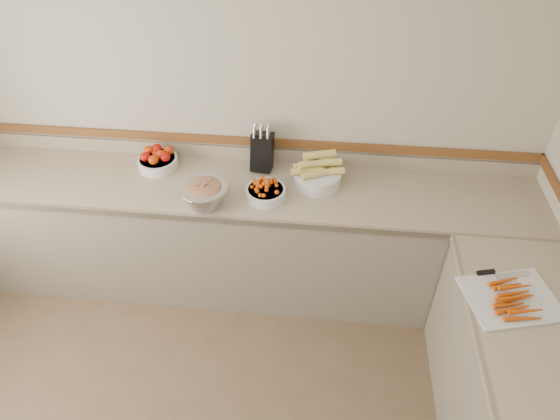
# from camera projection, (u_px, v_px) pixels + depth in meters

# --- Properties ---
(back_wall) EXTENTS (4.00, 0.00, 4.00)m
(back_wall) POSITION_uv_depth(u_px,v_px,m) (237.00, 107.00, 3.23)
(back_wall) COLOR #B5AB95
(back_wall) RESTS_ON ground_plane
(counter_back) EXTENTS (4.00, 0.65, 1.08)m
(counter_back) POSITION_uv_depth(u_px,v_px,m) (236.00, 236.00, 3.53)
(counter_back) COLOR gray
(counter_back) RESTS_ON ground_plane
(knife_block) EXTENTS (0.15, 0.18, 0.34)m
(knife_block) POSITION_uv_depth(u_px,v_px,m) (262.00, 151.00, 3.31)
(knife_block) COLOR black
(knife_block) RESTS_ON counter_back
(tomato_bowl) EXTENTS (0.27, 0.27, 0.13)m
(tomato_bowl) POSITION_uv_depth(u_px,v_px,m) (158.00, 160.00, 3.37)
(tomato_bowl) COLOR silver
(tomato_bowl) RESTS_ON counter_back
(cherry_tomato_bowl) EXTENTS (0.26, 0.26, 0.14)m
(cherry_tomato_bowl) POSITION_uv_depth(u_px,v_px,m) (266.00, 191.00, 3.12)
(cherry_tomato_bowl) COLOR silver
(cherry_tomato_bowl) RESTS_ON counter_back
(corn_bowl) EXTENTS (0.35, 0.31, 0.23)m
(corn_bowl) POSITION_uv_depth(u_px,v_px,m) (317.00, 174.00, 3.22)
(corn_bowl) COLOR silver
(corn_bowl) RESTS_ON counter_back
(rhubarb_bowl) EXTENTS (0.30, 0.30, 0.17)m
(rhubarb_bowl) POSITION_uv_depth(u_px,v_px,m) (204.00, 193.00, 3.04)
(rhubarb_bowl) COLOR #B2B2BA
(rhubarb_bowl) RESTS_ON counter_back
(cutting_board) EXTENTS (0.52, 0.45, 0.06)m
(cutting_board) POSITION_uv_depth(u_px,v_px,m) (512.00, 298.00, 2.51)
(cutting_board) COLOR silver
(cutting_board) RESTS_ON counter_right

